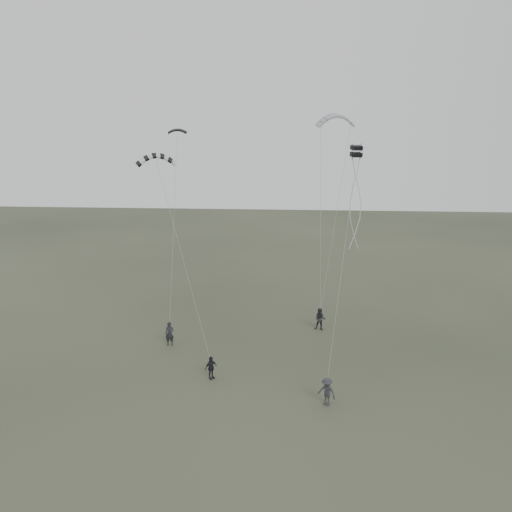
# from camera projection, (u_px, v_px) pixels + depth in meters

# --- Properties ---
(ground) EXTENTS (140.00, 140.00, 0.00)m
(ground) POSITION_uv_depth(u_px,v_px,m) (234.00, 377.00, 33.97)
(ground) COLOR #313827
(ground) RESTS_ON ground
(flyer_left) EXTENTS (0.70, 0.46, 1.90)m
(flyer_left) POSITION_uv_depth(u_px,v_px,m) (170.00, 334.00, 38.71)
(flyer_left) COLOR black
(flyer_left) RESTS_ON ground
(flyer_right) EXTENTS (1.05, 0.90, 1.89)m
(flyer_right) POSITION_uv_depth(u_px,v_px,m) (320.00, 319.00, 41.62)
(flyer_right) COLOR #26262C
(flyer_right) RESTS_ON ground
(flyer_center) EXTENTS (0.93, 0.97, 1.62)m
(flyer_center) POSITION_uv_depth(u_px,v_px,m) (211.00, 368.00, 33.60)
(flyer_center) COLOR black
(flyer_center) RESTS_ON ground
(flyer_far) EXTENTS (1.35, 1.20, 1.81)m
(flyer_far) POSITION_uv_depth(u_px,v_px,m) (327.00, 392.00, 30.37)
(flyer_far) COLOR #2C2D32
(flyer_far) RESTS_ON ground
(kite_dark_small) EXTENTS (1.61, 0.77, 0.61)m
(kite_dark_small) POSITION_uv_depth(u_px,v_px,m) (177.00, 130.00, 41.19)
(kite_dark_small) COLOR black
(kite_dark_small) RESTS_ON flyer_left
(kite_pale_large) EXTENTS (3.62, 1.93, 1.63)m
(kite_pale_large) POSITION_uv_depth(u_px,v_px,m) (336.00, 116.00, 43.98)
(kite_pale_large) COLOR #9D9FA2
(kite_pale_large) RESTS_ON flyer_right
(kite_striped) EXTENTS (2.93, 1.85, 1.27)m
(kite_striped) POSITION_uv_depth(u_px,v_px,m) (156.00, 156.00, 35.13)
(kite_striped) COLOR black
(kite_striped) RESTS_ON flyer_center
(kite_box) EXTENTS (0.82, 0.87, 0.77)m
(kite_box) POSITION_uv_depth(u_px,v_px,m) (356.00, 151.00, 32.53)
(kite_box) COLOR black
(kite_box) RESTS_ON flyer_far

